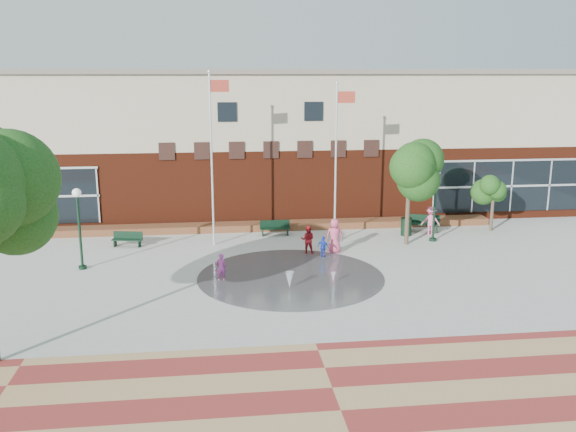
{
  "coord_description": "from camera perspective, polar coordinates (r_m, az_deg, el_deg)",
  "views": [
    {
      "loc": [
        -3.19,
        -22.91,
        9.02
      ],
      "look_at": [
        0.0,
        4.0,
        2.6
      ],
      "focal_mm": 38.0,
      "sensor_mm": 36.0,
      "label": 1
    }
  ],
  "objects": [
    {
      "name": "flagpole_left",
      "position": [
        31.82,
        -7.09,
        6.12
      ],
      "size": [
        1.07,
        0.21,
        9.13
      ],
      "rotation": [
        0.0,
        0.0,
        0.11
      ],
      "color": "white",
      "rests_on": "ground"
    },
    {
      "name": "bench_mid",
      "position": [
        34.42,
        -1.22,
        -1.39
      ],
      "size": [
        1.7,
        0.48,
        0.85
      ],
      "rotation": [
        0.0,
        0.0,
        0.01
      ],
      "color": "black",
      "rests_on": "ground"
    },
    {
      "name": "water_jet_a",
      "position": [
        26.17,
        0.15,
        -6.83
      ],
      "size": [
        0.37,
        0.37,
        0.72
      ],
      "primitive_type": "cone",
      "rotation": [
        3.14,
        0.0,
        0.0
      ],
      "color": "white",
      "rests_on": "ground"
    },
    {
      "name": "child_blue",
      "position": [
        30.34,
        3.32,
        -2.92
      ],
      "size": [
        0.65,
        0.61,
        1.08
      ],
      "primitive_type": "imported",
      "rotation": [
        0.0,
        0.0,
        2.43
      ],
      "color": "#1B36C2",
      "rests_on": "ground"
    },
    {
      "name": "tree_mid",
      "position": [
        32.49,
        11.3,
        4.04
      ],
      "size": [
        3.19,
        3.19,
        5.39
      ],
      "color": "#413325",
      "rests_on": "ground"
    },
    {
      "name": "flagpole_right",
      "position": [
        32.3,
        4.59,
        5.73
      ],
      "size": [
        1.05,
        0.17,
        8.54
      ],
      "rotation": [
        0.0,
        0.0,
        0.05
      ],
      "color": "white",
      "rests_on": "ground"
    },
    {
      "name": "flower_bed",
      "position": [
        35.81,
        -1.43,
        -1.26
      ],
      "size": [
        26.0,
        1.2,
        0.4
      ],
      "primitive_type": "cube",
      "color": "maroon",
      "rests_on": "ground"
    },
    {
      "name": "water_jet_b",
      "position": [
        26.88,
        4.25,
        -6.31
      ],
      "size": [
        0.21,
        0.21,
        0.48
      ],
      "primitive_type": "cone",
      "rotation": [
        3.14,
        0.0,
        0.0
      ],
      "color": "white",
      "rests_on": "ground"
    },
    {
      "name": "tree_small_right",
      "position": [
        36.87,
        18.71,
        2.44
      ],
      "size": [
        2.01,
        2.01,
        3.43
      ],
      "color": "#413325",
      "rests_on": "ground"
    },
    {
      "name": "plaza_concrete",
      "position": [
        28.56,
        -0.0,
        -5.07
      ],
      "size": [
        46.0,
        18.0,
        0.01
      ],
      "primitive_type": "cube",
      "color": "#A8A8A0",
      "rests_on": "ground"
    },
    {
      "name": "adult_red",
      "position": [
        30.93,
        1.86,
        -2.21
      ],
      "size": [
        0.81,
        0.69,
        1.47
      ],
      "primitive_type": "imported",
      "rotation": [
        0.0,
        0.0,
        2.94
      ],
      "color": "#A9181F",
      "rests_on": "ground"
    },
    {
      "name": "child_splash",
      "position": [
        27.08,
        -6.31,
        -4.79
      ],
      "size": [
        0.52,
        0.4,
        1.27
      ],
      "primitive_type": "imported",
      "rotation": [
        0.0,
        0.0,
        3.36
      ],
      "color": "#C0419B",
      "rests_on": "ground"
    },
    {
      "name": "library_building",
      "position": [
        40.75,
        -2.25,
        7.16
      ],
      "size": [
        44.4,
        10.4,
        9.2
      ],
      "color": "#571D0E",
      "rests_on": "ground"
    },
    {
      "name": "bench_right",
      "position": [
        36.02,
        12.48,
        -0.97
      ],
      "size": [
        2.03,
        1.16,
        0.99
      ],
      "rotation": [
        0.0,
        0.0,
        -0.34
      ],
      "color": "black",
      "rests_on": "ground"
    },
    {
      "name": "splash_pad",
      "position": [
        27.62,
        0.25,
        -5.73
      ],
      "size": [
        8.4,
        8.4,
        0.01
      ],
      "primitive_type": "cylinder",
      "color": "#383A3D",
      "rests_on": "ground"
    },
    {
      "name": "trash_can",
      "position": [
        34.95,
        11.0,
        -0.98
      ],
      "size": [
        0.64,
        0.64,
        1.05
      ],
      "color": "black",
      "rests_on": "ground"
    },
    {
      "name": "lamp_left",
      "position": [
        29.64,
        -18.99,
        -0.32
      ],
      "size": [
        0.41,
        0.41,
        3.86
      ],
      "color": "black",
      "rests_on": "ground"
    },
    {
      "name": "person_bench",
      "position": [
        35.41,
        13.2,
        -0.44
      ],
      "size": [
        1.15,
        0.83,
        1.61
      ],
      "primitive_type": "imported",
      "rotation": [
        0.0,
        0.0,
        2.9
      ],
      "color": "pink",
      "rests_on": "ground"
    },
    {
      "name": "ground",
      "position": [
        24.83,
        1.1,
        -7.98
      ],
      "size": [
        120.0,
        120.0,
        0.0
      ],
      "primitive_type": "plane",
      "color": "#666056",
      "rests_on": "ground"
    },
    {
      "name": "lamp_right",
      "position": [
        33.69,
        13.6,
        1.78
      ],
      "size": [
        0.42,
        0.42,
        4.01
      ],
      "color": "black",
      "rests_on": "ground"
    },
    {
      "name": "bench_left",
      "position": [
        33.31,
        -14.8,
        -2.38
      ],
      "size": [
        1.64,
        0.75,
        0.8
      ],
      "rotation": [
        0.0,
        0.0,
        -0.2
      ],
      "color": "black",
      "rests_on": "ground"
    },
    {
      "name": "paver_band",
      "position": [
        18.56,
        4.16,
        -15.77
      ],
      "size": [
        46.0,
        6.0,
        0.01
      ],
      "primitive_type": "cube",
      "color": "maroon",
      "rests_on": "ground"
    },
    {
      "name": "adult_pink",
      "position": [
        31.07,
        4.38,
        -1.87
      ],
      "size": [
        0.98,
        0.75,
        1.79
      ],
      "primitive_type": "imported",
      "rotation": [
        0.0,
        0.0,
        2.92
      ],
      "color": "#D14A6F",
      "rests_on": "ground"
    }
  ]
}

